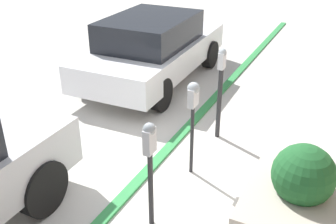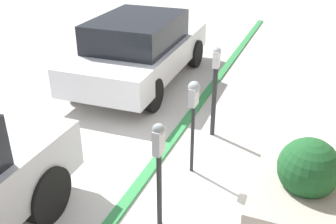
# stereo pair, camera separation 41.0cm
# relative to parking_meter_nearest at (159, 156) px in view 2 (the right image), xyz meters

# --- Properties ---
(ground_plane) EXTENTS (40.00, 40.00, 0.00)m
(ground_plane) POSITION_rel_parking_meter_nearest_xyz_m (1.17, 0.48, -0.99)
(ground_plane) COLOR beige
(curb_strip) EXTENTS (19.00, 0.16, 0.04)m
(curb_strip) POSITION_rel_parking_meter_nearest_xyz_m (1.17, 0.56, -0.97)
(curb_strip) COLOR #338C47
(curb_strip) RESTS_ON ground_plane
(parking_meter_nearest) EXTENTS (0.17, 0.15, 1.41)m
(parking_meter_nearest) POSITION_rel_parking_meter_nearest_xyz_m (0.00, 0.00, 0.00)
(parking_meter_nearest) COLOR #232326
(parking_meter_nearest) RESTS_ON ground_plane
(parking_meter_second) EXTENTS (0.20, 0.17, 1.43)m
(parking_meter_second) POSITION_rel_parking_meter_nearest_xyz_m (1.21, -0.01, 0.11)
(parking_meter_second) COLOR #232326
(parking_meter_second) RESTS_ON ground_plane
(parking_meter_middle) EXTENTS (0.15, 0.13, 1.57)m
(parking_meter_middle) POSITION_rel_parking_meter_nearest_xyz_m (2.36, -0.00, -0.02)
(parking_meter_middle) COLOR #232326
(parking_meter_middle) RESTS_ON ground_plane
(planter_box) EXTENTS (1.60, 1.20, 1.14)m
(planter_box) POSITION_rel_parking_meter_nearest_xyz_m (0.71, -1.59, -0.59)
(planter_box) COLOR #B2A899
(planter_box) RESTS_ON ground_plane
(parked_car_middle) EXTENTS (4.32, 1.92, 1.48)m
(parked_car_middle) POSITION_rel_parking_meter_nearest_xyz_m (4.11, 2.17, -0.22)
(parked_car_middle) COLOR silver
(parked_car_middle) RESTS_ON ground_plane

